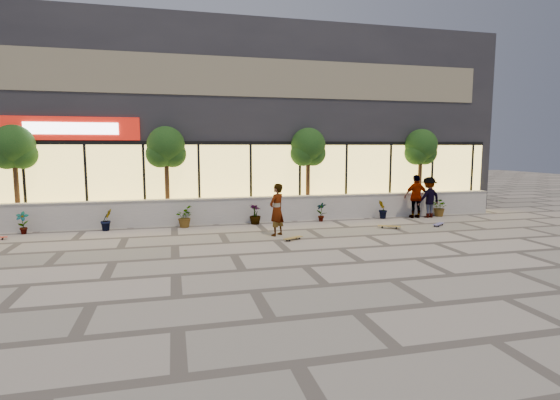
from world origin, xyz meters
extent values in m
plane|color=#A89D92|center=(0.00, 0.00, 0.00)|extent=(80.00, 80.00, 0.00)
cube|color=silver|center=(0.00, 7.00, 0.50)|extent=(22.00, 0.35, 1.00)
cube|color=#B2AFA8|center=(0.00, 7.00, 1.02)|extent=(22.00, 0.42, 0.04)
cube|color=#26262B|center=(0.00, 12.50, 4.25)|extent=(24.00, 9.00, 8.50)
cube|color=#FFD866|center=(0.00, 7.98, 1.70)|extent=(23.04, 0.05, 3.00)
cube|color=black|center=(0.00, 7.95, 3.25)|extent=(23.04, 0.08, 0.15)
cube|color=red|center=(-7.00, 7.93, 3.80)|extent=(5.00, 0.10, 0.90)
cube|color=white|center=(-7.00, 7.86, 3.80)|extent=(3.40, 0.06, 0.45)
cube|color=brown|center=(0.00, 7.98, 6.00)|extent=(21.60, 0.05, 1.60)
imported|color=#133D14|center=(-8.50, 6.45, 0.41)|extent=(0.43, 0.29, 0.81)
imported|color=#133D14|center=(-5.70, 6.45, 0.41)|extent=(0.57, 0.57, 0.81)
imported|color=#133D14|center=(-2.90, 6.45, 0.41)|extent=(0.68, 0.77, 0.81)
imported|color=#133D14|center=(-0.10, 6.45, 0.41)|extent=(0.64, 0.64, 0.81)
imported|color=#133D14|center=(2.70, 6.45, 0.41)|extent=(0.46, 0.35, 0.81)
imported|color=#133D14|center=(5.50, 6.45, 0.41)|extent=(0.55, 0.57, 0.81)
imported|color=#133D14|center=(8.30, 6.45, 0.41)|extent=(0.77, 0.84, 0.81)
cylinder|color=#48301A|center=(-9.00, 7.70, 1.62)|extent=(0.18, 0.18, 3.24)
sphere|color=#133D14|center=(-9.00, 7.70, 3.17)|extent=(1.50, 1.50, 1.50)
sphere|color=#133D14|center=(-9.25, 7.65, 2.81)|extent=(1.10, 1.10, 1.10)
sphere|color=#133D14|center=(-8.75, 7.75, 2.81)|extent=(1.10, 1.10, 1.10)
cylinder|color=#48301A|center=(-3.50, 7.70, 1.62)|extent=(0.18, 0.18, 3.24)
sphere|color=#133D14|center=(-3.50, 7.70, 3.17)|extent=(1.50, 1.50, 1.50)
sphere|color=#133D14|center=(-3.75, 7.65, 2.81)|extent=(1.10, 1.10, 1.10)
sphere|color=#133D14|center=(-3.25, 7.75, 2.81)|extent=(1.10, 1.10, 1.10)
cylinder|color=#48301A|center=(2.50, 7.70, 1.62)|extent=(0.18, 0.18, 3.24)
sphere|color=#133D14|center=(2.50, 7.70, 3.17)|extent=(1.50, 1.50, 1.50)
sphere|color=#133D14|center=(2.25, 7.65, 2.81)|extent=(1.10, 1.10, 1.10)
sphere|color=#133D14|center=(2.75, 7.75, 2.81)|extent=(1.10, 1.10, 1.10)
cylinder|color=#48301A|center=(8.00, 7.70, 1.62)|extent=(0.18, 0.18, 3.24)
sphere|color=#133D14|center=(8.00, 7.70, 3.17)|extent=(1.50, 1.50, 1.50)
sphere|color=#133D14|center=(7.75, 7.65, 2.81)|extent=(1.10, 1.10, 1.10)
sphere|color=#133D14|center=(8.25, 7.75, 2.81)|extent=(1.10, 1.10, 1.10)
imported|color=silver|center=(0.22, 4.03, 0.92)|extent=(0.79, 0.77, 1.83)
imported|color=white|center=(7.00, 6.30, 0.95)|extent=(1.13, 0.50, 1.89)
imported|color=maroon|center=(7.62, 6.30, 0.89)|extent=(1.26, 0.89, 1.78)
cube|color=olive|center=(0.56, 3.17, 0.08)|extent=(0.76, 0.56, 0.02)
cylinder|color=black|center=(0.73, 3.34, 0.03)|extent=(0.06, 0.05, 0.05)
cylinder|color=black|center=(0.80, 3.23, 0.03)|extent=(0.06, 0.05, 0.05)
cylinder|color=black|center=(0.33, 3.10, 0.03)|extent=(0.06, 0.05, 0.05)
cylinder|color=black|center=(0.40, 2.99, 0.03)|extent=(0.06, 0.05, 0.05)
cylinder|color=black|center=(-8.89, 5.66, 0.03)|extent=(0.06, 0.04, 0.05)
cylinder|color=black|center=(-8.86, 5.52, 0.03)|extent=(0.06, 0.04, 0.05)
cube|color=olive|center=(4.69, 4.32, 0.09)|extent=(0.84, 0.62, 0.02)
cylinder|color=black|center=(4.96, 4.25, 0.03)|extent=(0.07, 0.06, 0.06)
cylinder|color=black|center=(4.88, 4.12, 0.03)|extent=(0.07, 0.06, 0.06)
cylinder|color=black|center=(4.51, 4.52, 0.03)|extent=(0.07, 0.06, 0.06)
cylinder|color=black|center=(4.43, 4.39, 0.03)|extent=(0.07, 0.06, 0.06)
cube|color=#4C4B8A|center=(6.83, 4.33, 0.09)|extent=(0.74, 0.64, 0.02)
cylinder|color=black|center=(6.98, 4.54, 0.03)|extent=(0.06, 0.06, 0.06)
cylinder|color=black|center=(7.07, 4.42, 0.03)|extent=(0.06, 0.06, 0.06)
cylinder|color=black|center=(6.60, 4.24, 0.03)|extent=(0.06, 0.06, 0.06)
cylinder|color=black|center=(6.68, 4.13, 0.03)|extent=(0.06, 0.06, 0.06)
camera|label=1|loc=(-3.27, -10.57, 3.08)|focal=28.00mm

